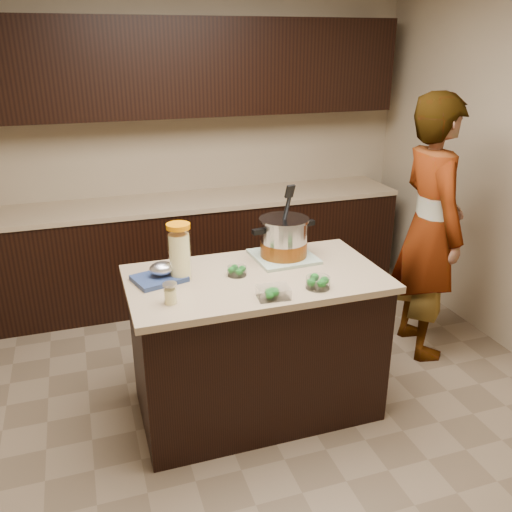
{
  "coord_description": "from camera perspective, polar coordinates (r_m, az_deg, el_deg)",
  "views": [
    {
      "loc": [
        -0.89,
        -2.69,
        2.15
      ],
      "look_at": [
        0.0,
        0.0,
        1.02
      ],
      "focal_mm": 38.0,
      "sensor_mm": 36.0,
      "label": 1
    }
  ],
  "objects": [
    {
      "name": "dish_towel",
      "position": [
        3.34,
        2.91,
        -0.06
      ],
      "size": [
        0.38,
        0.38,
        0.02
      ],
      "primitive_type": "cube",
      "rotation": [
        0.0,
        0.0,
        0.05
      ],
      "color": "#567F5F",
      "rests_on": "island"
    },
    {
      "name": "stock_pot",
      "position": [
        3.3,
        2.94,
        1.72
      ],
      "size": [
        0.42,
        0.35,
        0.43
      ],
      "rotation": [
        0.0,
        0.0,
        0.16
      ],
      "color": "#B7B7BC",
      "rests_on": "dish_towel"
    },
    {
      "name": "broccoli_tub_right",
      "position": [
        2.95,
        6.53,
        -2.84
      ],
      "size": [
        0.16,
        0.16,
        0.06
      ],
      "rotation": [
        0.0,
        0.0,
        -0.24
      ],
      "color": "silver",
      "rests_on": "island"
    },
    {
      "name": "broccoli_tub_rect",
      "position": [
        2.82,
        1.83,
        -3.9
      ],
      "size": [
        0.18,
        0.14,
        0.06
      ],
      "rotation": [
        0.0,
        0.0,
        -0.09
      ],
      "color": "silver",
      "rests_on": "island"
    },
    {
      "name": "mason_jar",
      "position": [
        2.79,
        -9.01,
        -3.94
      ],
      "size": [
        0.09,
        0.09,
        0.12
      ],
      "rotation": [
        0.0,
        0.0,
        0.28
      ],
      "color": "#F1E493",
      "rests_on": "island"
    },
    {
      "name": "room_shell",
      "position": [
        2.86,
        0.0,
        13.04
      ],
      "size": [
        4.04,
        4.04,
        2.72
      ],
      "color": "tan",
      "rests_on": "ground"
    },
    {
      "name": "blue_tray",
      "position": [
        3.06,
        -10.04,
        -1.94
      ],
      "size": [
        0.32,
        0.28,
        0.1
      ],
      "rotation": [
        0.0,
        0.0,
        0.28
      ],
      "color": "navy",
      "rests_on": "island"
    },
    {
      "name": "ground_plane",
      "position": [
        3.55,
        0.0,
        -15.48
      ],
      "size": [
        4.0,
        4.0,
        0.0
      ],
      "primitive_type": "plane",
      "color": "brown",
      "rests_on": "ground"
    },
    {
      "name": "broccoli_tub_left",
      "position": [
        3.09,
        -2.03,
        -1.62
      ],
      "size": [
        0.13,
        0.13,
        0.05
      ],
      "rotation": [
        0.0,
        0.0,
        -0.21
      ],
      "color": "silver",
      "rests_on": "island"
    },
    {
      "name": "lemonade_pitcher",
      "position": [
        3.03,
        -8.04,
        0.23
      ],
      "size": [
        0.14,
        0.14,
        0.32
      ],
      "rotation": [
        0.0,
        0.0,
        0.07
      ],
      "color": "#F1E493",
      "rests_on": "island"
    },
    {
      "name": "island",
      "position": [
        3.3,
        0.0,
        -9.2
      ],
      "size": [
        1.46,
        0.81,
        0.9
      ],
      "color": "black",
      "rests_on": "ground"
    },
    {
      "name": "back_cabinets",
      "position": [
        4.67,
        -6.79,
        6.59
      ],
      "size": [
        3.6,
        0.63,
        2.33
      ],
      "color": "black",
      "rests_on": "ground"
    },
    {
      "name": "person",
      "position": [
        3.96,
        17.83,
        2.72
      ],
      "size": [
        0.54,
        0.74,
        1.86
      ],
      "primitive_type": "imported",
      "rotation": [
        0.0,
        0.0,
        1.42
      ],
      "color": "gray",
      "rests_on": "ground"
    }
  ]
}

